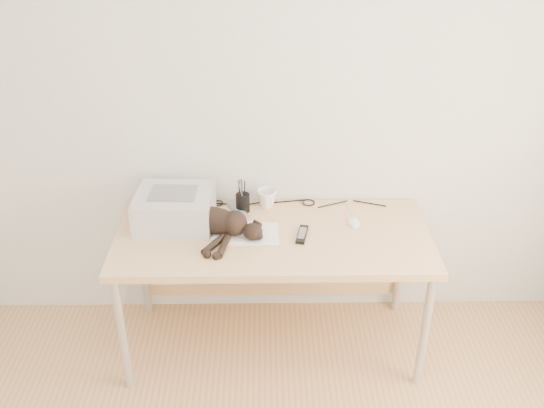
{
  "coord_description": "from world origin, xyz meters",
  "views": [
    {
      "loc": [
        -0.04,
        -1.18,
        2.41
      ],
      "look_at": [
        -0.01,
        1.34,
        0.95
      ],
      "focal_mm": 40.0,
      "sensor_mm": 36.0,
      "label": 1
    }
  ],
  "objects_px": {
    "mug": "(267,199)",
    "cat": "(210,221)",
    "mouse": "(354,220)",
    "pen_cup": "(243,202)",
    "printer": "(175,208)",
    "desk": "(273,247)"
  },
  "relations": [
    {
      "from": "printer",
      "to": "mug",
      "type": "bearing_deg",
      "value": 19.12
    },
    {
      "from": "mug",
      "to": "cat",
      "type": "bearing_deg",
      "value": -139.04
    },
    {
      "from": "cat",
      "to": "mug",
      "type": "bearing_deg",
      "value": 60.29
    },
    {
      "from": "mug",
      "to": "mouse",
      "type": "bearing_deg",
      "value": -21.76
    },
    {
      "from": "mug",
      "to": "pen_cup",
      "type": "bearing_deg",
      "value": -160.35
    },
    {
      "from": "printer",
      "to": "pen_cup",
      "type": "relative_size",
      "value": 2.11
    },
    {
      "from": "desk",
      "to": "mug",
      "type": "height_order",
      "value": "mug"
    },
    {
      "from": "cat",
      "to": "mouse",
      "type": "xyz_separation_m",
      "value": [
        0.74,
        0.07,
        -0.04
      ]
    },
    {
      "from": "desk",
      "to": "mouse",
      "type": "relative_size",
      "value": 14.42
    },
    {
      "from": "printer",
      "to": "desk",
      "type": "bearing_deg",
      "value": -3.31
    },
    {
      "from": "mug",
      "to": "printer",
      "type": "bearing_deg",
      "value": -160.88
    },
    {
      "from": "mug",
      "to": "mouse",
      "type": "relative_size",
      "value": 0.97
    },
    {
      "from": "mug",
      "to": "pen_cup",
      "type": "distance_m",
      "value": 0.14
    },
    {
      "from": "cat",
      "to": "mug",
      "type": "xyz_separation_m",
      "value": [
        0.29,
        0.25,
        -0.01
      ]
    },
    {
      "from": "printer",
      "to": "pen_cup",
      "type": "distance_m",
      "value": 0.37
    },
    {
      "from": "desk",
      "to": "printer",
      "type": "xyz_separation_m",
      "value": [
        -0.51,
        0.03,
        0.22
      ]
    },
    {
      "from": "printer",
      "to": "cat",
      "type": "distance_m",
      "value": 0.21
    },
    {
      "from": "cat",
      "to": "pen_cup",
      "type": "relative_size",
      "value": 3.15
    },
    {
      "from": "mug",
      "to": "desk",
      "type": "bearing_deg",
      "value": -81.0
    },
    {
      "from": "desk",
      "to": "pen_cup",
      "type": "bearing_deg",
      "value": 137.06
    },
    {
      "from": "mouse",
      "to": "cat",
      "type": "bearing_deg",
      "value": 179.78
    },
    {
      "from": "cat",
      "to": "printer",
      "type": "bearing_deg",
      "value": 174.14
    }
  ]
}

